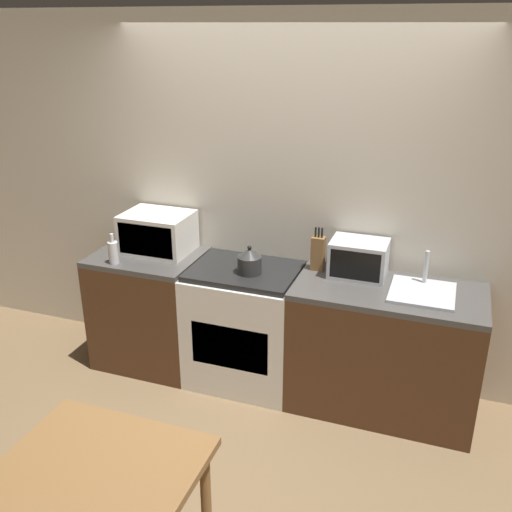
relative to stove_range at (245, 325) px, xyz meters
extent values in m
plane|color=brown|center=(0.22, -0.84, -0.45)|extent=(16.00, 16.00, 0.00)
cube|color=beige|center=(0.22, 0.34, 0.85)|extent=(10.00, 0.06, 2.60)
cube|color=#4C2D19|center=(-0.78, 0.00, -0.02)|extent=(0.79, 0.62, 0.86)
cube|color=#474442|center=(-0.78, 0.00, 0.43)|extent=(0.79, 0.62, 0.04)
cube|color=#4C2D19|center=(1.00, 0.00, -0.02)|extent=(1.23, 0.62, 0.86)
cube|color=#474442|center=(1.00, 0.00, 0.43)|extent=(1.23, 0.62, 0.04)
cube|color=silver|center=(0.00, 0.00, -0.02)|extent=(0.78, 0.62, 0.86)
cube|color=black|center=(0.00, 0.00, 0.43)|extent=(0.75, 0.57, 0.04)
cube|color=black|center=(0.00, -0.30, -0.02)|extent=(0.56, 0.02, 0.32)
cylinder|color=#2D2D2D|center=(0.06, -0.06, 0.51)|extent=(0.17, 0.17, 0.12)
cone|color=#2D2D2D|center=(0.06, -0.06, 0.60)|extent=(0.16, 0.16, 0.06)
sphere|color=black|center=(0.06, -0.06, 0.64)|extent=(0.03, 0.03, 0.03)
cube|color=silver|center=(-0.73, 0.10, 0.60)|extent=(0.49, 0.38, 0.30)
cube|color=black|center=(-0.73, -0.09, 0.60)|extent=(0.43, 0.01, 0.24)
cylinder|color=silver|center=(-0.91, -0.22, 0.53)|extent=(0.07, 0.07, 0.16)
cylinder|color=silver|center=(-0.91, -0.22, 0.65)|extent=(0.03, 0.03, 0.06)
cube|color=brown|center=(0.48, 0.16, 0.57)|extent=(0.09, 0.07, 0.24)
cylinder|color=black|center=(0.46, 0.16, 0.73)|extent=(0.01, 0.01, 0.07)
cylinder|color=black|center=(0.48, 0.16, 0.73)|extent=(0.01, 0.01, 0.07)
cylinder|color=black|center=(0.51, 0.16, 0.73)|extent=(0.01, 0.01, 0.07)
cube|color=silver|center=(0.77, 0.15, 0.58)|extent=(0.38, 0.28, 0.25)
cube|color=black|center=(0.77, 0.02, 0.58)|extent=(0.33, 0.01, 0.20)
cube|color=silver|center=(1.21, 0.00, 0.46)|extent=(0.40, 0.41, 0.02)
cylinder|color=silver|center=(1.21, 0.15, 0.58)|extent=(0.03, 0.03, 0.22)
cube|color=brown|center=(0.04, -1.90, 0.30)|extent=(0.84, 0.75, 0.04)
cylinder|color=brown|center=(-0.32, -1.59, -0.08)|extent=(0.05, 0.05, 0.73)
cylinder|color=brown|center=(0.40, -1.59, -0.08)|extent=(0.05, 0.05, 0.73)
camera|label=1|loc=(1.31, -3.42, 2.05)|focal=40.00mm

